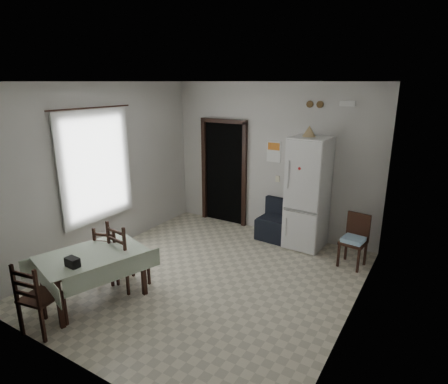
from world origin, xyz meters
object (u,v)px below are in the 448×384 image
at_px(fridge, 308,193).
at_px(dining_table, 94,276).
at_px(navy_seat, 276,220).
at_px(dining_chair_far_left, 112,252).
at_px(corner_chair, 353,241).
at_px(dining_chair_near_head, 40,296).
at_px(dining_chair_far_right, 129,254).

bearing_deg(fridge, dining_table, -117.71).
xyz_separation_m(navy_seat, dining_chair_far_left, (-1.49, -2.69, 0.06)).
height_order(corner_chair, dining_chair_far_left, dining_chair_far_left).
bearing_deg(dining_table, corner_chair, 63.12).
distance_m(dining_chair_far_left, dining_chair_near_head, 1.33).
height_order(navy_seat, corner_chair, corner_chair).
bearing_deg(dining_chair_near_head, navy_seat, -117.66).
distance_m(dining_chair_far_right, dining_chair_near_head, 1.31).
bearing_deg(dining_chair_far_left, navy_seat, -136.33).
bearing_deg(dining_chair_near_head, dining_chair_far_left, -90.23).
distance_m(corner_chair, dining_chair_far_left, 3.79).
height_order(dining_table, dining_chair_far_left, dining_chair_far_left).
bearing_deg(dining_chair_far_left, dining_chair_near_head, 82.61).
height_order(corner_chair, dining_chair_far_right, dining_chair_far_right).
relative_size(dining_chair_far_left, dining_chair_far_right, 0.86).
relative_size(fridge, navy_seat, 2.67).
height_order(dining_chair_far_left, dining_chair_far_right, dining_chair_far_right).
distance_m(navy_seat, dining_chair_far_right, 2.92).
relative_size(dining_table, dining_chair_far_left, 1.51).
bearing_deg(dining_chair_far_right, corner_chair, -130.89).
bearing_deg(fridge, dining_chair_far_left, -125.25).
height_order(dining_chair_far_right, dining_chair_near_head, dining_chair_far_right).
height_order(corner_chair, dining_chair_near_head, dining_chair_near_head).
xyz_separation_m(navy_seat, dining_chair_far_right, (-1.12, -2.69, 0.14)).
bearing_deg(dining_chair_near_head, dining_chair_far_right, -105.98).
height_order(navy_seat, dining_chair_near_head, dining_chair_near_head).
bearing_deg(dining_chair_far_right, fridge, -114.64).
distance_m(navy_seat, dining_chair_near_head, 4.19).
bearing_deg(corner_chair, dining_chair_far_left, -135.15).
relative_size(corner_chair, dining_chair_far_left, 0.99).
relative_size(fridge, corner_chair, 2.31).
distance_m(dining_chair_far_left, dining_chair_far_right, 0.37).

